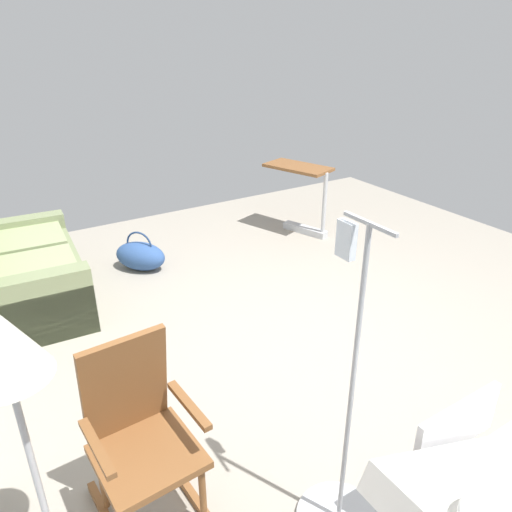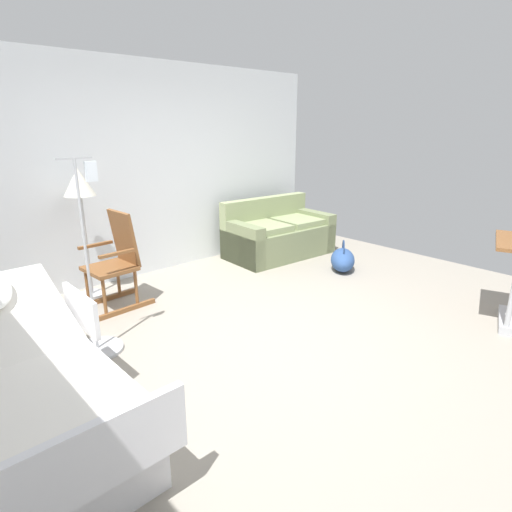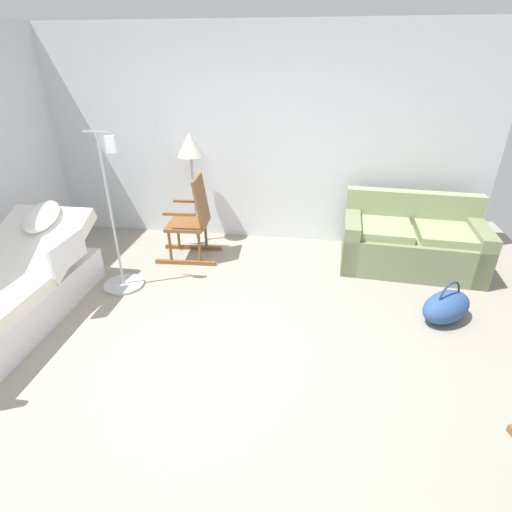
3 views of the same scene
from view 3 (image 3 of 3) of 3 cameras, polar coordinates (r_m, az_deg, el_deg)
The scene contains 8 objects.
ground_plane at distance 3.55m, azimuth -5.34°, elevation -13.45°, with size 7.11×7.11×0.00m, color gray.
back_wall at distance 5.26m, azimuth 0.54°, elevation 16.69°, with size 5.89×0.10×2.70m, color silver.
hospital_bed at distance 4.38m, azimuth -32.62°, elevation -4.81°, with size 1.05×2.11×0.97m.
couch at distance 5.05m, azimuth 21.71°, elevation 1.80°, with size 1.65×0.95×0.85m.
rocking_chair at distance 4.89m, azimuth -9.25°, elevation 5.18°, with size 0.79×0.53×1.05m.
floor_lamp at distance 5.15m, azimuth -9.53°, elevation 14.74°, with size 0.34×0.34×1.48m.
duffel_bag at distance 4.21m, azimuth 26.09°, elevation -6.67°, with size 0.64×0.60×0.43m.
iv_pole at distance 4.53m, azimuth -19.11°, elevation -1.43°, with size 0.44×0.44×1.69m.
Camera 3 is at (0.71, -2.61, 2.30)m, focal length 27.32 mm.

